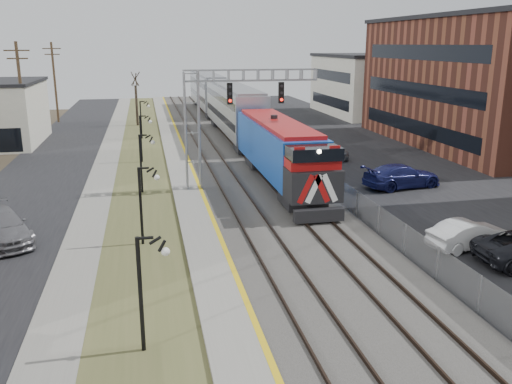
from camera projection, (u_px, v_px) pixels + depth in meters
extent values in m
cube|color=black|center=(44.00, 174.00, 41.86)|extent=(7.00, 120.00, 0.04)
cube|color=gray|center=(104.00, 171.00, 42.73)|extent=(2.00, 120.00, 0.08)
cube|color=#4F532C|center=(142.00, 170.00, 43.31)|extent=(4.00, 120.00, 0.06)
cube|color=gray|center=(180.00, 167.00, 43.87)|extent=(2.00, 120.00, 0.24)
cube|color=#595651|center=(241.00, 165.00, 44.84)|extent=(8.00, 120.00, 0.20)
cube|color=black|center=(376.00, 160.00, 47.19)|extent=(16.00, 120.00, 0.04)
cube|color=gold|center=(191.00, 165.00, 44.01)|extent=(0.24, 120.00, 0.01)
cube|color=#2D2119|center=(208.00, 164.00, 44.26)|extent=(0.08, 120.00, 0.15)
cube|color=#2D2119|center=(226.00, 163.00, 44.55)|extent=(0.08, 120.00, 0.15)
cube|color=#2D2119|center=(250.00, 162.00, 44.94)|extent=(0.08, 120.00, 0.15)
cube|color=#2D2119|center=(267.00, 161.00, 45.23)|extent=(0.08, 120.00, 0.15)
cube|color=#164BB5|center=(281.00, 153.00, 37.44)|extent=(3.00, 17.00, 4.25)
cube|color=black|center=(319.00, 215.00, 29.69)|extent=(2.80, 0.50, 0.70)
cube|color=#ACAFB8|center=(233.00, 111.00, 56.47)|extent=(3.00, 22.00, 5.33)
cube|color=#ACAFB8|center=(208.00, 92.00, 78.01)|extent=(3.00, 22.00, 5.33)
cube|color=gray|center=(192.00, 133.00, 36.33)|extent=(1.00, 1.00, 8.00)
cube|color=gray|center=(251.00, 75.00, 36.11)|extent=(9.00, 0.80, 0.80)
cube|color=black|center=(230.00, 94.00, 35.70)|extent=(0.35, 0.25, 1.40)
cube|color=black|center=(281.00, 93.00, 36.37)|extent=(0.35, 0.25, 1.40)
cylinder|color=black|center=(141.00, 296.00, 17.28)|extent=(0.14, 0.14, 4.00)
cylinder|color=black|center=(141.00, 207.00, 26.73)|extent=(0.14, 0.14, 4.00)
cylinder|color=black|center=(141.00, 164.00, 36.18)|extent=(0.14, 0.14, 4.00)
cylinder|color=black|center=(141.00, 139.00, 45.63)|extent=(0.14, 0.14, 4.00)
cylinder|color=black|center=(141.00, 120.00, 56.96)|extent=(0.14, 0.14, 4.00)
cylinder|color=#4C3823|center=(22.00, 98.00, 49.41)|extent=(0.28, 0.28, 10.00)
cylinder|color=#4C3823|center=(55.00, 83.00, 68.31)|extent=(0.28, 0.28, 10.00)
cube|color=gray|center=(290.00, 154.00, 45.47)|extent=(0.04, 120.00, 1.60)
cube|color=brown|center=(492.00, 84.00, 53.04)|extent=(16.00, 26.00, 12.00)
cube|color=beige|center=(383.00, 86.00, 77.18)|extent=(16.00, 18.00, 8.00)
cylinder|color=#382D23|center=(137.00, 106.00, 66.19)|extent=(0.30, 0.30, 4.90)
imported|color=white|center=(469.00, 235.00, 26.60)|extent=(4.45, 2.29, 1.40)
imported|color=navy|center=(402.00, 177.00, 37.82)|extent=(5.95, 3.22, 1.64)
imported|color=slate|center=(323.00, 152.00, 46.42)|extent=(4.67, 2.16, 1.55)
imported|color=slate|center=(1.00, 227.00, 27.43)|extent=(4.39, 6.01, 1.62)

